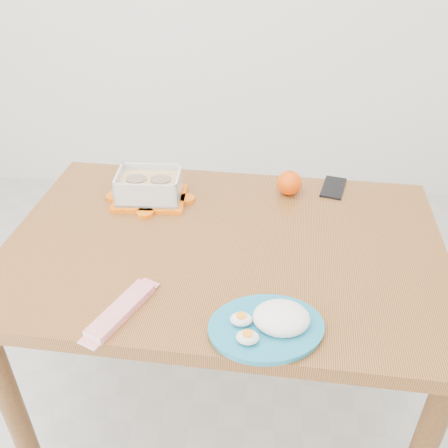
# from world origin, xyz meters

# --- Properties ---
(dining_table) EXTENTS (1.22, 0.86, 0.75)m
(dining_table) POSITION_xyz_m (0.12, 0.16, 0.65)
(dining_table) COLOR #98562B
(dining_table) RESTS_ON ground
(food_container) EXTENTS (0.22, 0.16, 0.09)m
(food_container) POSITION_xyz_m (-0.12, 0.36, 0.79)
(food_container) COLOR #F26307
(food_container) RESTS_ON dining_table
(orange_fruit) EXTENTS (0.08, 0.08, 0.08)m
(orange_fruit) POSITION_xyz_m (0.30, 0.43, 0.79)
(orange_fruit) COLOR #FB5105
(orange_fruit) RESTS_ON dining_table
(rice_plate) EXTENTS (0.29, 0.29, 0.07)m
(rice_plate) POSITION_xyz_m (0.24, -0.15, 0.77)
(rice_plate) COLOR teal
(rice_plate) RESTS_ON dining_table
(candy_bar) EXTENTS (0.13, 0.20, 0.02)m
(candy_bar) POSITION_xyz_m (-0.09, -0.12, 0.76)
(candy_bar) COLOR red
(candy_bar) RESTS_ON dining_table
(smartphone) EXTENTS (0.10, 0.14, 0.01)m
(smartphone) POSITION_xyz_m (0.44, 0.47, 0.75)
(smartphone) COLOR black
(smartphone) RESTS_ON dining_table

